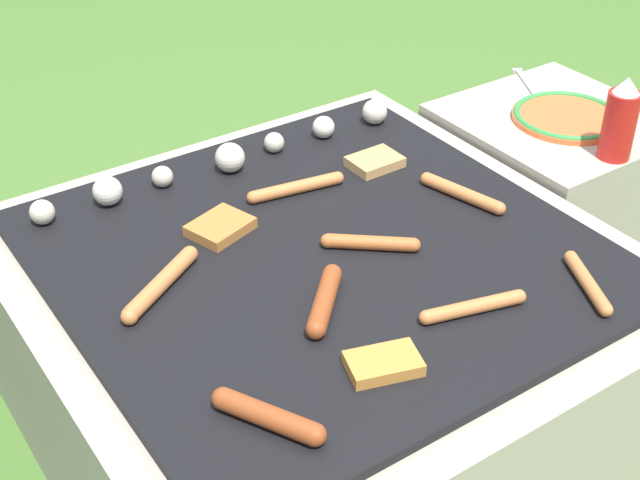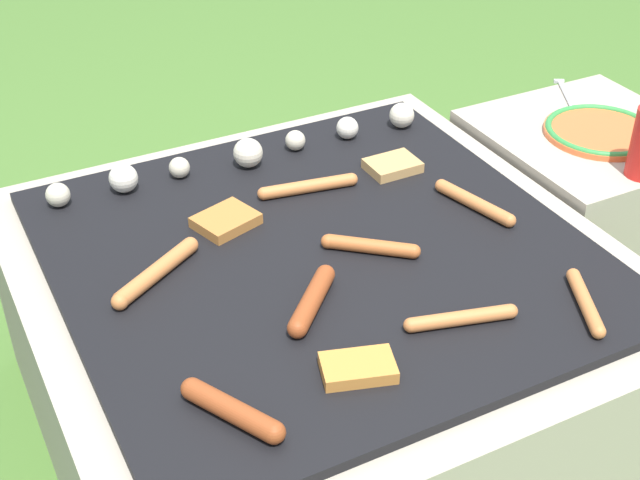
% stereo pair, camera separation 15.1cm
% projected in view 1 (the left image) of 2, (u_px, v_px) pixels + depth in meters
% --- Properties ---
extents(ground_plane, '(14.00, 14.00, 0.00)m').
position_uv_depth(ground_plane, '(320.00, 430.00, 1.77)').
color(ground_plane, '#47702D').
extents(grill, '(0.99, 0.99, 0.44)m').
position_uv_depth(grill, '(320.00, 348.00, 1.65)').
color(grill, '#A89E8C').
rests_on(grill, ground_plane).
extents(side_ledge, '(0.43, 0.44, 0.44)m').
position_uv_depth(side_ledge, '(546.00, 202.00, 2.07)').
color(side_ledge, '#A89E8C').
rests_on(side_ledge, ground_plane).
extents(sausage_back_left, '(0.14, 0.12, 0.02)m').
position_uv_depth(sausage_back_left, '(370.00, 243.00, 1.52)').
color(sausage_back_left, '#B7602D').
rests_on(sausage_back_left, grill).
extents(sausage_back_center, '(0.19, 0.05, 0.02)m').
position_uv_depth(sausage_back_center, '(296.00, 187.00, 1.67)').
color(sausage_back_center, '#C6753D').
rests_on(sausage_back_center, grill).
extents(sausage_front_center, '(0.13, 0.13, 0.03)m').
position_uv_depth(sausage_front_center, '(324.00, 300.00, 1.38)').
color(sausage_front_center, '#93421E').
rests_on(sausage_front_center, grill).
extents(sausage_front_right, '(0.18, 0.12, 0.03)m').
position_uv_depth(sausage_front_right, '(161.00, 283.00, 1.42)').
color(sausage_front_right, '#C6753D').
rests_on(sausage_front_right, grill).
extents(sausage_mid_left, '(0.18, 0.06, 0.02)m').
position_uv_depth(sausage_mid_left, '(473.00, 307.00, 1.38)').
color(sausage_mid_left, '#C6753D').
rests_on(sausage_mid_left, grill).
extents(sausage_back_right, '(0.10, 0.16, 0.03)m').
position_uv_depth(sausage_back_right, '(268.00, 416.00, 1.18)').
color(sausage_back_right, '#93421E').
rests_on(sausage_back_right, grill).
extents(sausage_mid_right, '(0.06, 0.18, 0.02)m').
position_uv_depth(sausage_mid_right, '(462.00, 193.00, 1.66)').
color(sausage_mid_right, '#C6753D').
rests_on(sausage_mid_right, grill).
extents(sausage_front_left, '(0.08, 0.15, 0.02)m').
position_uv_depth(sausage_front_left, '(588.00, 283.00, 1.43)').
color(sausage_front_left, '#C6753D').
rests_on(sausage_front_left, grill).
extents(bread_slice_center, '(0.12, 0.11, 0.02)m').
position_uv_depth(bread_slice_center, '(220.00, 227.00, 1.56)').
color(bread_slice_center, '#B27033').
rests_on(bread_slice_center, grill).
extents(bread_slice_left, '(0.12, 0.09, 0.02)m').
position_uv_depth(bread_slice_left, '(383.00, 364.00, 1.27)').
color(bread_slice_left, '#D18438').
rests_on(bread_slice_left, grill).
extents(bread_slice_right, '(0.10, 0.08, 0.02)m').
position_uv_depth(bread_slice_right, '(375.00, 162.00, 1.76)').
color(bread_slice_right, tan).
rests_on(bread_slice_right, grill).
extents(mushroom_row, '(0.78, 0.08, 0.06)m').
position_uv_depth(mushroom_row, '(228.00, 156.00, 1.74)').
color(mushroom_row, beige).
rests_on(mushroom_row, grill).
extents(plate_colorful, '(0.24, 0.24, 0.02)m').
position_uv_depth(plate_colorful, '(567.00, 117.00, 1.93)').
color(plate_colorful, orange).
rests_on(plate_colorful, side_ledge).
extents(condiment_bottle, '(0.07, 0.07, 0.17)m').
position_uv_depth(condiment_bottle, '(620.00, 120.00, 1.75)').
color(condiment_bottle, red).
rests_on(condiment_bottle, side_ledge).
extents(fork_utensil, '(0.10, 0.16, 0.01)m').
position_uv_depth(fork_utensil, '(526.00, 83.00, 2.09)').
color(fork_utensil, silver).
rests_on(fork_utensil, side_ledge).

